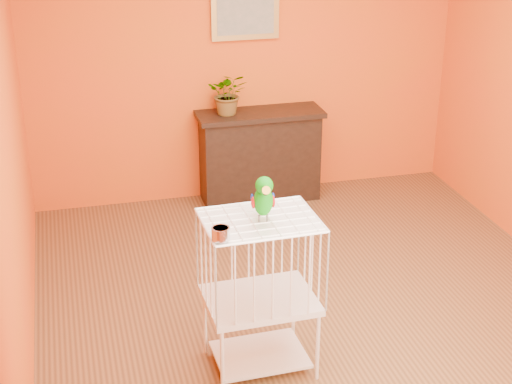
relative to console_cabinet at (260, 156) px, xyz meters
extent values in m
plane|color=brown|center=(-0.09, -2.04, -0.43)|extent=(4.50, 4.50, 0.00)
plane|color=#E24715|center=(-0.09, 0.21, 0.87)|extent=(4.00, 0.00, 4.00)
plane|color=#E24715|center=(-0.09, -4.29, 0.87)|extent=(4.00, 0.00, 4.00)
plane|color=#E24715|center=(-2.09, -2.04, 0.87)|extent=(0.00, 4.50, 4.50)
cube|color=black|center=(0.00, 0.00, -0.02)|extent=(1.09, 0.36, 0.82)
cube|color=black|center=(0.00, 0.00, 0.41)|extent=(1.17, 0.42, 0.05)
cube|color=black|center=(0.00, -0.16, -0.02)|extent=(0.77, 0.02, 0.41)
cube|color=maroon|center=(-0.23, -0.04, -0.12)|extent=(0.05, 0.16, 0.26)
cube|color=#315128|center=(-0.15, -0.04, -0.12)|extent=(0.05, 0.16, 0.26)
cube|color=maroon|center=(-0.07, -0.04, -0.12)|extent=(0.05, 0.16, 0.26)
cube|color=#315128|center=(0.02, -0.04, -0.12)|extent=(0.05, 0.16, 0.26)
cube|color=maroon|center=(0.11, -0.04, -0.12)|extent=(0.05, 0.16, 0.26)
imported|color=#26722D|center=(-0.29, 0.02, 0.58)|extent=(0.44, 0.47, 0.30)
cube|color=#AF883E|center=(-0.09, 0.18, 1.32)|extent=(0.62, 0.03, 0.50)
cube|color=gray|center=(-0.09, 0.16, 1.32)|extent=(0.52, 0.01, 0.40)
cube|color=white|center=(-0.67, -2.59, -0.35)|extent=(0.59, 0.46, 0.02)
cube|color=white|center=(-0.67, -2.59, 0.06)|extent=(0.69, 0.54, 0.04)
cube|color=white|center=(-0.67, -2.59, 0.61)|extent=(0.69, 0.54, 0.01)
cylinder|color=white|center=(-0.97, -2.83, -0.20)|extent=(0.03, 0.03, 0.47)
cylinder|color=white|center=(-0.36, -2.81, -0.20)|extent=(0.03, 0.03, 0.47)
cylinder|color=white|center=(-0.98, -2.36, -0.20)|extent=(0.03, 0.03, 0.47)
cylinder|color=white|center=(-0.37, -2.34, -0.20)|extent=(0.03, 0.03, 0.47)
cylinder|color=silver|center=(-0.95, -2.79, 0.65)|extent=(0.10, 0.10, 0.07)
cylinder|color=#59544C|center=(-0.68, -2.61, 0.63)|extent=(0.01, 0.01, 0.04)
cylinder|color=#59544C|center=(-0.63, -2.62, 0.63)|extent=(0.01, 0.01, 0.04)
ellipsoid|color=#079806|center=(-0.66, -2.61, 0.74)|extent=(0.13, 0.18, 0.21)
ellipsoid|color=#079806|center=(-0.66, -2.65, 0.86)|extent=(0.12, 0.12, 0.10)
cone|color=orange|center=(-0.67, -2.70, 0.85)|extent=(0.06, 0.07, 0.07)
cone|color=black|center=(-0.67, -2.68, 0.83)|extent=(0.03, 0.03, 0.03)
sphere|color=black|center=(-0.70, -2.66, 0.87)|extent=(0.02, 0.02, 0.02)
sphere|color=black|center=(-0.63, -2.67, 0.87)|extent=(0.02, 0.02, 0.02)
ellipsoid|color=#A50C0C|center=(-0.72, -2.60, 0.73)|extent=(0.03, 0.07, 0.07)
ellipsoid|color=navy|center=(-0.60, -2.61, 0.73)|extent=(0.03, 0.07, 0.07)
cone|color=#079806|center=(-0.65, -2.54, 0.67)|extent=(0.08, 0.15, 0.12)
camera|label=1|loc=(-1.73, -6.66, 2.62)|focal=55.00mm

